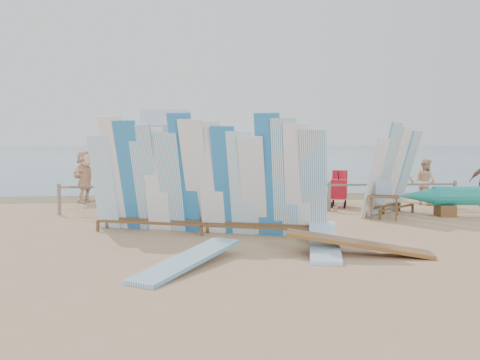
{
  "coord_description": "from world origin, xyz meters",
  "views": [
    {
      "loc": [
        -2.15,
        -12.04,
        2.12
      ],
      "look_at": [
        -0.88,
        1.44,
        1.09
      ],
      "focal_mm": 38.0,
      "sensor_mm": 36.0,
      "label": 1
    }
  ],
  "objects": [
    {
      "name": "beachgoer_extra_1",
      "position": [
        -4.33,
        6.57,
        0.95
      ],
      "size": [
        1.16,
        0.6,
        1.89
      ],
      "primitive_type": "imported",
      "rotation": [
        0.0,
        0.0,
        0.11
      ],
      "color": "#8C6042",
      "rests_on": "ground"
    },
    {
      "name": "beach_chair_right",
      "position": [
        1.33,
        3.72,
        0.25
      ],
      "size": [
        0.58,
        0.6,
        0.85
      ],
      "rotation": [
        0.0,
        0.0,
        0.09
      ],
      "color": "red",
      "rests_on": "ground"
    },
    {
      "name": "beachgoer_11",
      "position": [
        -5.86,
        5.95,
        0.91
      ],
      "size": [
        1.1,
        1.78,
        1.83
      ],
      "primitive_type": "imported",
      "rotation": [
        0.0,
        0.0,
        1.22
      ],
      "color": "beige",
      "rests_on": "ground"
    },
    {
      "name": "beachgoer_0",
      "position": [
        -3.97,
        4.84,
        0.82
      ],
      "size": [
        0.46,
        0.84,
        1.64
      ],
      "primitive_type": "imported",
      "rotation": [
        0.0,
        0.0,
        4.61
      ],
      "color": "tan",
      "rests_on": "ground"
    },
    {
      "name": "beachgoer_8",
      "position": [
        5.64,
        4.27,
        0.77
      ],
      "size": [
        0.64,
        0.83,
        1.54
      ],
      "primitive_type": "imported",
      "rotation": [
        0.0,
        0.0,
        2.0
      ],
      "color": "beige",
      "rests_on": "ground"
    },
    {
      "name": "main_surfboard_rack",
      "position": [
        -1.88,
        -0.55,
        1.24
      ],
      "size": [
        5.46,
        2.53,
        2.76
      ],
      "rotation": [
        0.0,
        0.0,
        -0.34
      ],
      "color": "brown",
      "rests_on": "ground"
    },
    {
      "name": "beachgoer_5",
      "position": [
        2.06,
        6.2,
        0.93
      ],
      "size": [
        1.17,
        1.8,
        1.85
      ],
      "primitive_type": "imported",
      "rotation": [
        0.0,
        0.0,
        5.11
      ],
      "color": "beige",
      "rests_on": "ground"
    },
    {
      "name": "flat_board_c",
      "position": [
        0.93,
        -2.93,
        0.0
      ],
      "size": [
        2.74,
        1.14,
        0.44
      ],
      "primitive_type": "cube",
      "rotation": [
        0.14,
        0.0,
        1.35
      ],
      "color": "brown",
      "rests_on": "ground"
    },
    {
      "name": "beachgoer_2",
      "position": [
        -3.27,
        3.6,
        0.88
      ],
      "size": [
        0.95,
        0.75,
        1.75
      ],
      "primitive_type": "imported",
      "rotation": [
        0.0,
        0.0,
        3.6
      ],
      "color": "beige",
      "rests_on": "ground"
    },
    {
      "name": "beachgoer_3",
      "position": [
        -2.98,
        5.38,
        0.87
      ],
      "size": [
        0.9,
        1.21,
        1.73
      ],
      "primitive_type": "imported",
      "rotation": [
        0.0,
        0.0,
        1.13
      ],
      "color": "tan",
      "rests_on": "ground"
    },
    {
      "name": "vendor_table",
      "position": [
        3.02,
        1.2,
        0.35
      ],
      "size": [
        0.95,
        0.82,
        1.06
      ],
      "rotation": [
        0.0,
        0.0,
        -0.38
      ],
      "color": "brown",
      "rests_on": "ground"
    },
    {
      "name": "ground",
      "position": [
        0.0,
        0.0,
        0.0
      ],
      "size": [
        160.0,
        160.0,
        0.0
      ],
      "primitive_type": "plane",
      "color": "tan",
      "rests_on": "ground"
    },
    {
      "name": "wet_sand_strip",
      "position": [
        0.0,
        7.2,
        0.0
      ],
      "size": [
        40.0,
        2.6,
        0.01
      ],
      "primitive_type": "cube",
      "color": "brown",
      "rests_on": "ground"
    },
    {
      "name": "fence",
      "position": [
        0.0,
        3.0,
        0.63
      ],
      "size": [
        12.08,
        0.08,
        0.9
      ],
      "color": "#7F6C60",
      "rests_on": "ground"
    },
    {
      "name": "beachgoer_7",
      "position": [
        1.8,
        5.45,
        0.79
      ],
      "size": [
        0.32,
        0.58,
        1.58
      ],
      "primitive_type": "imported",
      "rotation": [
        0.0,
        0.0,
        1.56
      ],
      "color": "#8C6042",
      "rests_on": "ground"
    },
    {
      "name": "ocean",
      "position": [
        0.0,
        128.0,
        0.0
      ],
      "size": [
        320.0,
        240.0,
        0.02
      ],
      "primitive_type": "cube",
      "color": "slate",
      "rests_on": "ground"
    },
    {
      "name": "beachgoer_4",
      "position": [
        1.48,
        4.05,
        0.83
      ],
      "size": [
        1.04,
        0.61,
        1.66
      ],
      "primitive_type": "imported",
      "rotation": [
        0.0,
        0.0,
        3.35
      ],
      "color": "#8C6042",
      "rests_on": "ground"
    },
    {
      "name": "beachgoer_9",
      "position": [
        5.23,
        5.47,
        0.86
      ],
      "size": [
        1.2,
        0.84,
        1.72
      ],
      "primitive_type": "imported",
      "rotation": [
        0.0,
        0.0,
        2.76
      ],
      "color": "tan",
      "rests_on": "ground"
    },
    {
      "name": "beach_chair_left",
      "position": [
        1.23,
        3.45,
        0.26
      ],
      "size": [
        0.62,
        0.64,
        0.9
      ],
      "rotation": [
        0.0,
        0.0,
        -0.1
      ],
      "color": "red",
      "rests_on": "ground"
    },
    {
      "name": "flat_board_e",
      "position": [
        -2.23,
        -3.56,
        0.0
      ],
      "size": [
        1.93,
        2.57,
        0.26
      ],
      "primitive_type": "cube",
      "rotation": [
        0.07,
        0.0,
        -0.57
      ],
      "color": "white",
      "rests_on": "ground"
    },
    {
      "name": "beachgoer_6",
      "position": [
        0.34,
        4.61,
        0.78
      ],
      "size": [
        0.8,
        0.79,
        1.56
      ],
      "primitive_type": "imported",
      "rotation": [
        0.0,
        0.0,
        3.9
      ],
      "color": "tan",
      "rests_on": "ground"
    },
    {
      "name": "side_surfboard_rack",
      "position": [
        3.55,
        2.03,
        1.21
      ],
      "size": [
        2.23,
        2.02,
        2.66
      ],
      "rotation": [
        0.0,
        0.0,
        0.7
      ],
      "color": "brown",
      "rests_on": "ground"
    },
    {
      "name": "stroller",
      "position": [
        2.59,
        3.96,
        0.47
      ],
      "size": [
        0.84,
        1.0,
        1.18
      ],
      "rotation": [
        0.0,
        0.0,
        -0.34
      ],
      "color": "red",
      "rests_on": "ground"
    },
    {
      "name": "distant_ship",
      "position": [
        -12.0,
        180.0,
        5.31
      ],
      "size": [
        45.0,
        8.0,
        14.0
      ],
      "color": "#999EA3",
      "rests_on": "ocean"
    },
    {
      "name": "flat_board_b",
      "position": [
        0.42,
        -2.37,
        0.0
      ],
      "size": [
        1.14,
        2.75,
        0.36
      ],
      "primitive_type": "cube",
      "rotation": [
        0.11,
        0.0,
        -0.22
      ],
      "color": "#95CAEF",
      "rests_on": "ground"
    }
  ]
}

